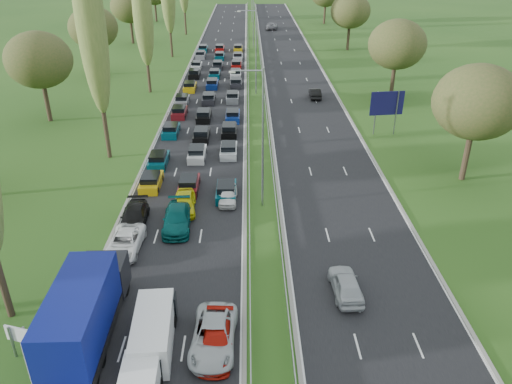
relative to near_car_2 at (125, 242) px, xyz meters
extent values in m
plane|color=#224916|center=(10.42, 43.90, -0.72)|extent=(260.00, 260.00, 0.00)
cube|color=black|center=(3.67, 46.40, -0.72)|extent=(10.50, 215.00, 0.04)
cube|color=black|center=(17.17, 46.40, -0.72)|extent=(10.50, 215.00, 0.04)
cube|color=gray|center=(9.27, 46.40, -0.17)|extent=(0.06, 215.00, 0.32)
cube|color=gray|center=(11.57, 46.40, -0.17)|extent=(0.06, 215.00, 0.32)
cylinder|color=gray|center=(10.42, 6.90, 5.28)|extent=(0.18, 0.18, 12.00)
cylinder|color=gray|center=(10.42, 41.90, 5.28)|extent=(0.18, 0.18, 12.00)
cylinder|color=gray|center=(10.42, 76.90, 5.28)|extent=(0.18, 0.18, 12.00)
cylinder|color=#2D2116|center=(-5.58, 17.90, 3.24)|extent=(0.44, 0.44, 7.92)
ellipsoid|color=#576E2F|center=(-5.58, 17.90, 12.92)|extent=(2.80, 2.80, 17.60)
cylinder|color=#2D2116|center=(-5.58, 42.90, 2.52)|extent=(0.44, 0.44, 6.48)
ellipsoid|color=#576E2F|center=(-5.58, 42.90, 10.44)|extent=(2.80, 2.80, 14.40)
cylinder|color=#2D2116|center=(-5.58, 67.90, 2.88)|extent=(0.44, 0.44, 7.20)
cylinder|color=#2D2116|center=(-5.58, 92.90, 3.24)|extent=(0.44, 0.44, 7.92)
cylinder|color=#2D2116|center=(-16.08, 29.90, 1.70)|extent=(0.56, 0.56, 4.84)
ellipsoid|color=#38471E|center=(-16.08, 29.90, 6.98)|extent=(8.00, 8.00, 6.80)
cylinder|color=#2D2116|center=(-16.08, 53.90, 1.70)|extent=(0.56, 0.56, 4.84)
ellipsoid|color=#38471E|center=(-16.08, 53.90, 6.98)|extent=(8.00, 8.00, 6.80)
cylinder|color=#2D2116|center=(-16.08, 81.90, 1.70)|extent=(0.56, 0.56, 4.84)
ellipsoid|color=#38471E|center=(-16.08, 81.90, 6.98)|extent=(8.00, 8.00, 6.80)
cylinder|color=#2D2116|center=(-16.08, 113.90, 1.70)|extent=(0.56, 0.56, 4.84)
cylinder|color=#2D2116|center=(29.92, 11.90, 1.70)|extent=(0.56, 0.56, 4.84)
ellipsoid|color=#38471E|center=(29.92, 11.90, 6.98)|extent=(8.00, 8.00, 6.80)
cylinder|color=#2D2116|center=(29.92, 38.90, 1.70)|extent=(0.56, 0.56, 4.84)
ellipsoid|color=#38471E|center=(29.92, 38.90, 6.98)|extent=(8.00, 8.00, 6.80)
cylinder|color=#2D2116|center=(29.92, 73.90, 1.70)|extent=(0.56, 0.56, 4.84)
ellipsoid|color=#38471E|center=(29.92, 73.90, 6.98)|extent=(8.00, 8.00, 6.80)
cylinder|color=#2D2116|center=(29.92, 108.90, 1.70)|extent=(0.56, 0.56, 4.84)
cube|color=#BF990C|center=(0.11, 10.65, -0.28)|extent=(1.75, 4.00, 0.80)
cube|color=#053F4C|center=(0.01, 15.74, -0.28)|extent=(1.75, 4.00, 0.80)
cube|color=#053F4C|center=(0.07, 24.52, -0.28)|extent=(1.75, 4.00, 0.80)
cube|color=#590F14|center=(0.25, 31.42, -0.28)|extent=(1.75, 4.00, 0.80)
cube|color=slate|center=(0.00, 36.70, -0.28)|extent=(1.75, 4.00, 0.80)
cube|color=#BF990C|center=(0.36, 43.78, -0.28)|extent=(1.75, 4.00, 0.80)
cube|color=black|center=(0.30, 51.78, -0.28)|extent=(1.75, 4.00, 0.80)
cube|color=silver|center=(0.09, 57.82, -0.28)|extent=(1.75, 4.00, 0.80)
cube|color=slate|center=(0.11, 66.76, -0.28)|extent=(1.75, 4.00, 0.80)
cube|color=#053F4C|center=(0.11, 72.84, -0.28)|extent=(1.75, 4.00, 0.80)
cube|color=#590F14|center=(3.71, 9.94, -0.28)|extent=(1.75, 4.00, 0.80)
cube|color=silver|center=(3.80, 17.40, -0.28)|extent=(1.75, 4.00, 0.80)
cube|color=black|center=(3.82, 22.96, -0.28)|extent=(1.75, 4.00, 0.80)
cube|color=black|center=(3.54, 29.92, -0.28)|extent=(1.75, 4.00, 0.80)
cube|color=black|center=(3.67, 37.48, -0.28)|extent=(1.75, 4.00, 0.80)
cube|color=navy|center=(3.66, 45.43, -0.28)|extent=(1.75, 4.00, 0.80)
cube|color=#053F4C|center=(3.67, 51.67, -0.28)|extent=(1.75, 4.00, 0.80)
cube|color=black|center=(3.87, 57.98, -0.28)|extent=(1.75, 4.00, 0.80)
cube|color=#053F4C|center=(3.83, 65.57, -0.28)|extent=(1.75, 4.00, 0.80)
cube|color=#A50C0A|center=(3.48, 73.03, -0.28)|extent=(1.75, 4.00, 0.80)
cube|color=#053F4C|center=(7.20, 8.62, -0.28)|extent=(1.75, 4.00, 0.80)
cube|color=#B2B7BC|center=(7.10, 18.28, -0.28)|extent=(1.75, 4.00, 0.80)
cube|color=black|center=(6.97, 24.47, -0.28)|extent=(1.75, 4.00, 0.80)
cube|color=navy|center=(7.25, 29.84, -0.28)|extent=(1.75, 4.00, 0.80)
cube|color=slate|center=(7.00, 38.14, -0.28)|extent=(1.75, 4.00, 0.80)
cube|color=black|center=(7.36, 45.94, -0.28)|extent=(1.75, 4.00, 0.80)
cube|color=silver|center=(7.19, 51.69, -0.28)|extent=(1.75, 4.00, 0.80)
cube|color=#A50C0A|center=(7.18, 58.31, -0.28)|extent=(1.75, 4.00, 0.80)
cube|color=#B2B7BC|center=(7.33, 65.01, -0.28)|extent=(1.75, 4.00, 0.80)
cube|color=#BF990C|center=(7.25, 72.95, -0.28)|extent=(1.75, 4.00, 0.80)
imported|color=white|center=(0.00, 0.00, 0.00)|extent=(2.47, 5.09, 1.40)
imported|color=black|center=(-0.08, 3.78, 0.03)|extent=(2.27, 5.09, 1.45)
imported|color=#044443|center=(3.46, 3.33, 0.08)|extent=(2.41, 5.44, 1.55)
imported|color=#C3C10D|center=(3.77, 6.05, 0.06)|extent=(2.14, 4.59, 1.52)
imported|color=#B5BBBF|center=(7.18, -9.91, 0.05)|extent=(2.70, 5.47, 1.49)
imported|color=#B7160B|center=(7.35, -10.28, -0.02)|extent=(2.14, 4.74, 1.35)
imported|color=silver|center=(7.41, 7.63, -0.04)|extent=(1.65, 3.88, 1.31)
imported|color=#AFB4B9|center=(15.54, -5.34, 0.05)|extent=(1.94, 4.44, 1.49)
imported|color=black|center=(18.97, 39.43, 0.01)|extent=(1.54, 4.30, 1.41)
imported|color=slate|center=(15.42, 100.41, 0.10)|extent=(3.10, 5.91, 1.59)
cube|color=black|center=(-0.06, -8.93, 0.00)|extent=(2.66, 9.96, 0.50)
cube|color=navy|center=(-0.06, -10.15, 2.00)|extent=(2.77, 7.52, 3.00)
cube|color=silver|center=(-0.06, -13.88, 2.00)|extent=(2.70, 0.06, 2.90)
cube|color=black|center=(-0.06, -5.17, 0.85)|extent=(2.70, 2.43, 2.20)
cylinder|color=black|center=(-0.06, -5.16, -0.20)|extent=(2.32, 1.00, 1.00)
cylinder|color=black|center=(-0.06, -12.71, -0.20)|extent=(2.32, 1.00, 1.00)
cube|color=white|center=(3.79, -9.96, 0.39)|extent=(2.08, 5.19, 2.08)
cube|color=black|center=(3.79, -7.68, 0.29)|extent=(2.02, 0.83, 1.66)
cylinder|color=black|center=(2.91, -8.30, -0.34)|extent=(0.26, 0.71, 0.71)
cylinder|color=black|center=(4.67, -11.63, -0.34)|extent=(0.26, 0.71, 0.71)
cube|color=black|center=(3.75, -12.29, 0.17)|extent=(1.79, 0.73, 1.47)
cylinder|color=black|center=(2.97, -12.84, -0.39)|extent=(0.23, 0.62, 0.62)
cylinder|color=gray|center=(-3.88, -10.54, 0.33)|extent=(0.16, 0.16, 2.10)
cylinder|color=gray|center=(-3.08, -10.54, 0.33)|extent=(0.16, 0.16, 2.10)
cube|color=silver|center=(-3.48, -10.54, 0.88)|extent=(1.47, 0.53, 1.00)
cylinder|color=gray|center=(24.12, 24.32, 1.88)|extent=(0.16, 0.16, 5.20)
cylinder|color=gray|center=(26.52, 24.32, 1.88)|extent=(0.16, 0.16, 5.20)
cube|color=#151250|center=(25.32, 24.32, 3.08)|extent=(3.98, 0.60, 2.80)
camera|label=1|loc=(9.24, -31.42, 20.24)|focal=35.00mm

